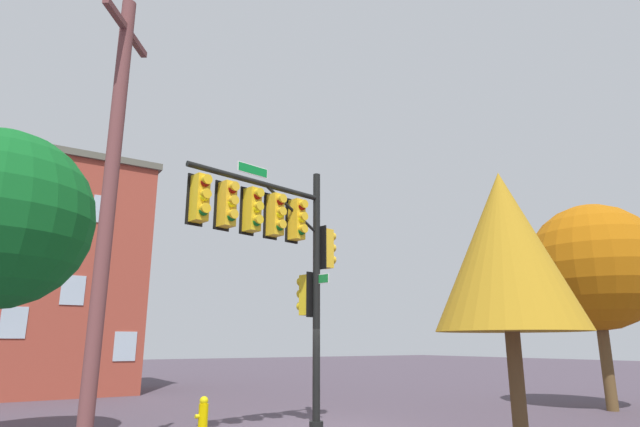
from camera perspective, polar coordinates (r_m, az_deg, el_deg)
The scene contains 6 objects.
signal_pole_assembly at distance 13.39m, azimuth -4.49°, elevation -2.88°, with size 4.76×1.86×6.84m.
utility_pole at distance 9.80m, azimuth -22.50°, elevation 0.66°, with size 1.13×1.54×8.63m.
fire_hydrant at distance 14.17m, azimuth -12.86°, elevation -20.87°, with size 0.33×0.24×0.83m.
tree_mid at distance 10.51m, azimuth 19.86°, elevation -3.84°, with size 2.79×2.79×5.45m.
tree_far at distance 20.23m, azimuth 28.17°, elevation -5.27°, with size 4.35×4.35×6.88m.
brick_building at distance 26.13m, azimuth -28.37°, elevation -5.92°, with size 8.26×5.75×10.24m.
Camera 1 is at (7.40, 11.90, 2.14)m, focal length 28.80 mm.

